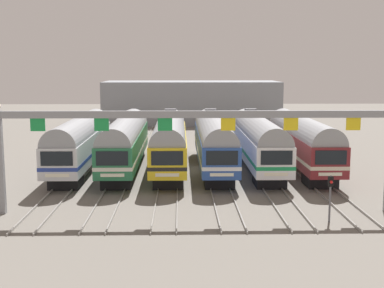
{
  "coord_description": "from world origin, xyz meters",
  "views": [
    {
      "loc": [
        -1.02,
        -45.66,
        9.26
      ],
      "look_at": [
        -0.06,
        -3.48,
        2.87
      ],
      "focal_mm": 48.86,
      "sensor_mm": 36.0,
      "label": 1
    }
  ],
  "objects_px": {
    "commuter_train_yellow": "(170,140)",
    "catenary_gantry": "(197,129)",
    "commuter_train_white": "(258,140)",
    "commuter_train_silver": "(81,141)",
    "commuter_train_maroon": "(302,140)",
    "commuter_train_green": "(125,140)",
    "commuter_train_blue": "(214,140)",
    "yard_signal_mast": "(330,190)"
  },
  "relations": [
    {
      "from": "commuter_train_yellow",
      "to": "catenary_gantry",
      "type": "distance_m",
      "value": 13.89
    },
    {
      "from": "commuter_train_white",
      "to": "commuter_train_silver",
      "type": "bearing_deg",
      "value": -179.98
    },
    {
      "from": "commuter_train_white",
      "to": "commuter_train_maroon",
      "type": "xyz_separation_m",
      "value": [
        3.92,
        -0.0,
        -0.0
      ]
    },
    {
      "from": "commuter_train_silver",
      "to": "commuter_train_green",
      "type": "bearing_deg",
      "value": 0.0
    },
    {
      "from": "catenary_gantry",
      "to": "commuter_train_blue",
      "type": "bearing_deg",
      "value": 81.74
    },
    {
      "from": "commuter_train_yellow",
      "to": "commuter_train_green",
      "type": "bearing_deg",
      "value": -179.94
    },
    {
      "from": "catenary_gantry",
      "to": "yard_signal_mast",
      "type": "height_order",
      "value": "catenary_gantry"
    },
    {
      "from": "commuter_train_silver",
      "to": "commuter_train_white",
      "type": "bearing_deg",
      "value": 0.02
    },
    {
      "from": "commuter_train_silver",
      "to": "yard_signal_mast",
      "type": "relative_size",
      "value": 6.39
    },
    {
      "from": "commuter_train_blue",
      "to": "commuter_train_maroon",
      "type": "relative_size",
      "value": 1.0
    },
    {
      "from": "commuter_train_yellow",
      "to": "commuter_train_blue",
      "type": "bearing_deg",
      "value": 0.0
    },
    {
      "from": "commuter_train_green",
      "to": "commuter_train_blue",
      "type": "relative_size",
      "value": 1.0
    },
    {
      "from": "catenary_gantry",
      "to": "commuter_train_green",
      "type": "bearing_deg",
      "value": 113.55
    },
    {
      "from": "commuter_train_green",
      "to": "commuter_train_white",
      "type": "xyz_separation_m",
      "value": [
        11.76,
        0.0,
        0.0
      ]
    },
    {
      "from": "commuter_train_yellow",
      "to": "commuter_train_blue",
      "type": "distance_m",
      "value": 3.92
    },
    {
      "from": "commuter_train_blue",
      "to": "yard_signal_mast",
      "type": "distance_m",
      "value": 16.88
    },
    {
      "from": "commuter_train_white",
      "to": "catenary_gantry",
      "type": "distance_m",
      "value": 14.96
    },
    {
      "from": "commuter_train_maroon",
      "to": "commuter_train_silver",
      "type": "bearing_deg",
      "value": 180.0
    },
    {
      "from": "commuter_train_yellow",
      "to": "catenary_gantry",
      "type": "height_order",
      "value": "catenary_gantry"
    },
    {
      "from": "commuter_train_yellow",
      "to": "commuter_train_maroon",
      "type": "bearing_deg",
      "value": -0.02
    },
    {
      "from": "commuter_train_green",
      "to": "commuter_train_maroon",
      "type": "relative_size",
      "value": 1.0
    },
    {
      "from": "commuter_train_blue",
      "to": "commuter_train_maroon",
      "type": "xyz_separation_m",
      "value": [
        7.84,
        -0.0,
        -0.0
      ]
    },
    {
      "from": "commuter_train_blue",
      "to": "commuter_train_maroon",
      "type": "height_order",
      "value": "commuter_train_blue"
    },
    {
      "from": "commuter_train_yellow",
      "to": "commuter_train_white",
      "type": "xyz_separation_m",
      "value": [
        7.84,
        0.0,
        0.0
      ]
    },
    {
      "from": "catenary_gantry",
      "to": "yard_signal_mast",
      "type": "xyz_separation_m",
      "value": [
        7.84,
        -2.31,
        -3.35
      ]
    },
    {
      "from": "commuter_train_silver",
      "to": "yard_signal_mast",
      "type": "xyz_separation_m",
      "value": [
        17.64,
        -15.8,
        -0.71
      ]
    },
    {
      "from": "commuter_train_maroon",
      "to": "catenary_gantry",
      "type": "relative_size",
      "value": 0.73
    },
    {
      "from": "commuter_train_silver",
      "to": "catenary_gantry",
      "type": "bearing_deg",
      "value": -54.01
    },
    {
      "from": "commuter_train_silver",
      "to": "commuter_train_white",
      "type": "xyz_separation_m",
      "value": [
        15.68,
        0.0,
        0.0
      ]
    },
    {
      "from": "commuter_train_green",
      "to": "commuter_train_white",
      "type": "height_order",
      "value": "commuter_train_white"
    },
    {
      "from": "catenary_gantry",
      "to": "yard_signal_mast",
      "type": "distance_m",
      "value": 8.83
    },
    {
      "from": "yard_signal_mast",
      "to": "commuter_train_yellow",
      "type": "bearing_deg",
      "value": 121.8
    },
    {
      "from": "commuter_train_blue",
      "to": "commuter_train_white",
      "type": "xyz_separation_m",
      "value": [
        3.92,
        0.0,
        0.0
      ]
    },
    {
      "from": "commuter_train_silver",
      "to": "commuter_train_blue",
      "type": "relative_size",
      "value": 1.0
    },
    {
      "from": "commuter_train_silver",
      "to": "commuter_train_blue",
      "type": "distance_m",
      "value": 11.76
    },
    {
      "from": "commuter_train_maroon",
      "to": "commuter_train_blue",
      "type": "bearing_deg",
      "value": 179.97
    },
    {
      "from": "yard_signal_mast",
      "to": "catenary_gantry",
      "type": "bearing_deg",
      "value": 163.59
    },
    {
      "from": "commuter_train_silver",
      "to": "catenary_gantry",
      "type": "distance_m",
      "value": 16.89
    },
    {
      "from": "commuter_train_green",
      "to": "commuter_train_blue",
      "type": "height_order",
      "value": "commuter_train_blue"
    },
    {
      "from": "commuter_train_green",
      "to": "commuter_train_blue",
      "type": "bearing_deg",
      "value": 0.03
    },
    {
      "from": "commuter_train_silver",
      "to": "yard_signal_mast",
      "type": "bearing_deg",
      "value": -41.86
    },
    {
      "from": "commuter_train_green",
      "to": "commuter_train_maroon",
      "type": "height_order",
      "value": "same"
    }
  ]
}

